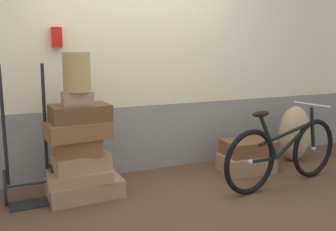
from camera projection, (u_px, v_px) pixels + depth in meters
The scene contains 15 objects.
ground at pixel (166, 195), 3.75m from camera, with size 10.23×5.20×0.06m, color #513823.
station_building at pixel (137, 48), 4.26m from camera, with size 8.23×0.74×2.91m.
suitcase_0 at pixel (85, 187), 3.65m from camera, with size 0.71×0.46×0.17m, color #937051.
suitcase_1 at pixel (79, 176), 3.57m from camera, with size 0.60×0.39×0.11m, color #9E754C.
suitcase_2 at pixel (81, 161), 3.58m from camera, with size 0.52×0.36×0.16m, color #9E754C.
suitcase_3 at pixel (78, 146), 3.50m from camera, with size 0.43×0.28×0.16m, color brown.
suitcase_4 at pixel (77, 130), 3.47m from camera, with size 0.57×0.39×0.16m, color brown.
suitcase_5 at pixel (80, 113), 3.49m from camera, with size 0.54×0.37×0.16m, color brown.
suitcase_6 at pixel (77, 98), 3.45m from camera, with size 0.28×0.17×0.13m, color #937051.
suitcase_7 at pixel (246, 163), 4.38m from camera, with size 0.60×0.42×0.20m, color #937051.
suitcase_8 at pixel (249, 147), 4.38m from camera, with size 0.60×0.39×0.17m, color brown.
wicker_basket at pixel (77, 72), 3.41m from camera, with size 0.25×0.25×0.37m, color #A8844C.
luggage_trolley at pixel (28, 173), 3.48m from camera, with size 0.44×0.39×1.31m.
burlap_sack at pixel (294, 134), 4.77m from camera, with size 0.42×0.36×0.72m, color tan.
bicycle at pixel (284, 153), 3.90m from camera, with size 1.64×0.46×0.85m.
Camera 1 is at (-1.44, -3.25, 1.44)m, focal length 39.28 mm.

